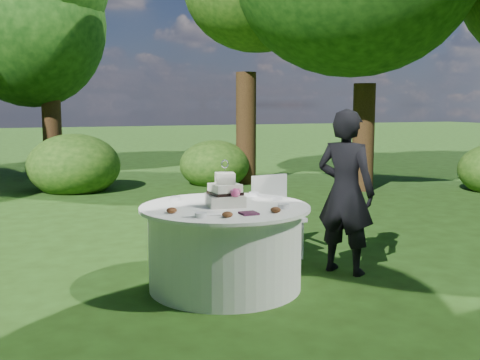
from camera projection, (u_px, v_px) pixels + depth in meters
name	position (u px, v px, depth m)	size (l,w,h in m)	color
ground	(225.00, 287.00, 5.23)	(80.00, 80.00, 0.00)	#1F390F
napkins	(249.00, 213.00, 4.72)	(0.14, 0.14, 0.02)	#491F36
feather_plume	(209.00, 215.00, 4.67)	(0.48, 0.07, 0.01)	white
guest	(345.00, 192.00, 5.58)	(0.60, 0.39, 1.65)	black
table	(225.00, 246.00, 5.18)	(1.56, 1.56, 0.77)	silver
cake	(225.00, 194.00, 5.11)	(0.36, 0.37, 0.43)	silver
chair	(275.00, 210.00, 6.25)	(0.51, 0.50, 0.90)	silver
votives	(239.00, 202.00, 5.21)	(1.04, 0.97, 0.04)	silver
petal_cups	(225.00, 212.00, 4.72)	(0.92, 0.44, 0.05)	#562D16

